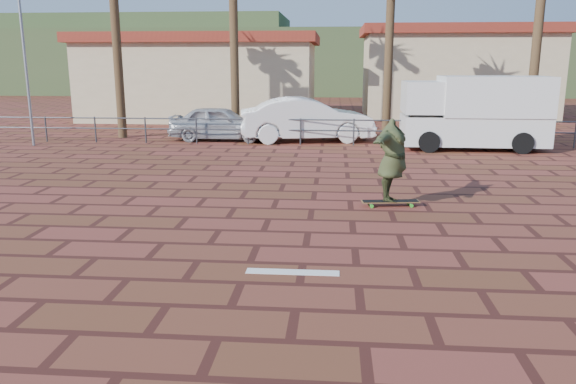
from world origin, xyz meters
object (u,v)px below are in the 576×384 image
Objects in this scene: longboard at (390,202)px; skateboarder at (392,160)px; car_silver at (220,123)px; car_white at (307,120)px; campervan at (475,111)px.

skateboarder is at bearing -124.19° from longboard.
longboard is 0.92m from skateboarder.
skateboarder is at bearing -149.30° from car_silver.
longboard is at bearing -177.17° from car_white.
campervan reaches higher than longboard.
skateboarder reaches higher than longboard.
car_silver is 0.77× the size of car_white.
campervan is at bearing -114.12° from car_white.
campervan is at bearing 58.94° from longboard.
skateboarder reaches higher than car_silver.
car_silver is (-5.80, 10.10, -0.33)m from skateboarder.
longboard is 11.66m from car_silver.
skateboarder is at bearing -112.93° from campervan.
longboard is at bearing -112.93° from campervan.
skateboarder is at bearing -177.17° from car_white.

